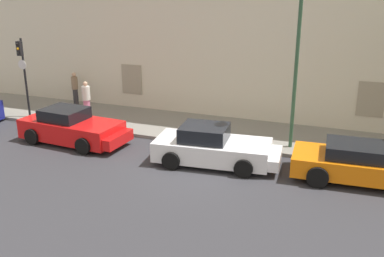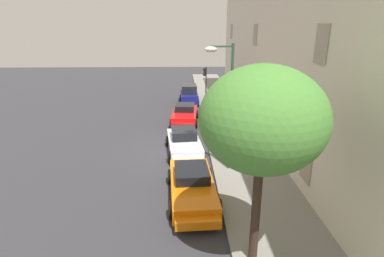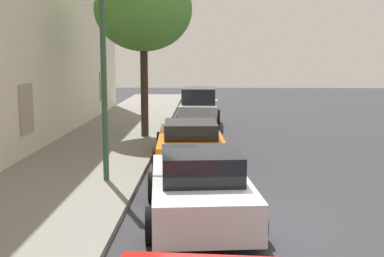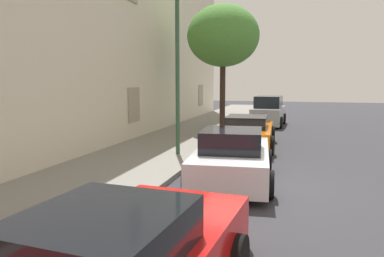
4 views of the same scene
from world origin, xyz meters
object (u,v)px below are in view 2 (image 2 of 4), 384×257
object	(u,v)px
street_lamp	(224,87)
pedestrian_strolling	(236,101)
sportscar_red_lead	(185,116)
pedestrian_admiring	(219,106)
sportscar_white_middle	(193,188)
traffic_light	(205,81)
hatchback_parked	(189,95)
tree_near_kerb	(263,120)
sportscar_yellow_flank	(184,144)

from	to	relation	value
street_lamp	pedestrian_strolling	world-z (taller)	street_lamp
sportscar_red_lead	pedestrian_admiring	size ratio (longest dim) A/B	2.67
sportscar_white_middle	traffic_light	world-z (taller)	traffic_light
hatchback_parked	traffic_light	size ratio (longest dim) A/B	0.97
hatchback_parked	tree_near_kerb	xyz separation A→B (m)	(21.87, 1.57, 4.04)
tree_near_kerb	street_lamp	world-z (taller)	street_lamp
sportscar_yellow_flank	pedestrian_strolling	distance (m)	10.35
sportscar_yellow_flank	traffic_light	world-z (taller)	traffic_light
sportscar_white_middle	tree_near_kerb	xyz separation A→B (m)	(3.87, 1.83, 4.26)
traffic_light	pedestrian_admiring	world-z (taller)	traffic_light
pedestrian_strolling	pedestrian_admiring	bearing A→B (deg)	-43.15
sportscar_white_middle	street_lamp	xyz separation A→B (m)	(-2.87, 1.61, 3.91)
tree_near_kerb	pedestrian_admiring	size ratio (longest dim) A/B	3.60
street_lamp	sportscar_yellow_flank	bearing A→B (deg)	-140.52
tree_near_kerb	pedestrian_admiring	world-z (taller)	tree_near_kerb
sportscar_red_lead	traffic_light	size ratio (longest dim) A/B	1.24
sportscar_red_lead	street_lamp	bearing A→B (deg)	12.33
traffic_light	street_lamp	size ratio (longest dim) A/B	0.58
sportscar_yellow_flank	traffic_light	distance (m)	10.45
sportscar_yellow_flank	street_lamp	distance (m)	4.92
sportscar_yellow_flank	hatchback_parked	bearing A→B (deg)	177.44
hatchback_parked	street_lamp	size ratio (longest dim) A/B	0.56
traffic_light	pedestrian_admiring	xyz separation A→B (m)	(2.66, 0.99, -1.66)
hatchback_parked	traffic_light	world-z (taller)	traffic_light
sportscar_yellow_flank	hatchback_parked	world-z (taller)	hatchback_parked
street_lamp	sportscar_red_lead	bearing A→B (deg)	-167.67
sportscar_red_lead	tree_near_kerb	xyz separation A→B (m)	(15.18, 2.07, 4.24)
pedestrian_admiring	pedestrian_strolling	xyz separation A→B (m)	(-1.84, 1.72, -0.00)
traffic_light	pedestrian_strolling	bearing A→B (deg)	73.16
pedestrian_admiring	sportscar_red_lead	bearing A→B (deg)	-65.71
pedestrian_admiring	pedestrian_strolling	bearing A→B (deg)	136.85
sportscar_red_lead	sportscar_white_middle	size ratio (longest dim) A/B	0.90
sportscar_yellow_flank	sportscar_white_middle	size ratio (longest dim) A/B	0.90
sportscar_white_middle	tree_near_kerb	bearing A→B (deg)	25.29
sportscar_white_middle	street_lamp	distance (m)	5.11
tree_near_kerb	street_lamp	bearing A→B (deg)	-178.12
sportscar_white_middle	sportscar_red_lead	bearing A→B (deg)	-178.79
sportscar_red_lead	traffic_light	world-z (taller)	traffic_light
hatchback_parked	traffic_light	bearing A→B (deg)	26.42
hatchback_parked	tree_near_kerb	size ratio (longest dim) A/B	0.58
sportscar_red_lead	hatchback_parked	world-z (taller)	hatchback_parked
tree_near_kerb	pedestrian_strolling	size ratio (longest dim) A/B	3.66
sportscar_red_lead	pedestrian_strolling	xyz separation A→B (m)	(-3.13, 4.58, 0.41)
sportscar_yellow_flank	tree_near_kerb	size ratio (longest dim) A/B	0.74
sportscar_red_lead	sportscar_yellow_flank	xyz separation A→B (m)	(6.11, -0.07, -0.00)
sportscar_red_lead	pedestrian_admiring	xyz separation A→B (m)	(-1.29, 2.85, 0.41)
sportscar_white_middle	sportscar_yellow_flank	bearing A→B (deg)	-176.58
sportscar_yellow_flank	sportscar_white_middle	world-z (taller)	sportscar_yellow_flank
hatchback_parked	street_lamp	xyz separation A→B (m)	(15.13, 1.34, 3.69)
pedestrian_strolling	sportscar_white_middle	bearing A→B (deg)	-16.72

